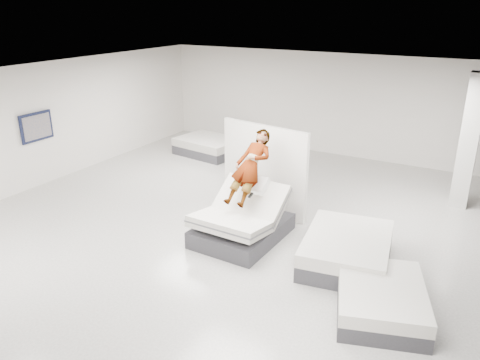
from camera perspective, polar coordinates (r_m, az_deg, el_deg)
The scene contains 10 objects.
room at distance 9.03m, azimuth -2.44°, elevation 1.23°, with size 14.00×14.04×3.20m.
hero_bed at distance 9.70m, azimuth 0.24°, elevation -5.15°, with size 1.57×2.04×1.22m.
person at distance 9.61m, azimuth 1.24°, elevation 0.29°, with size 0.64×0.42×1.76m, color slate.
remote at distance 9.31m, azimuth 1.31°, elevation -1.87°, with size 0.05×0.14×0.03m, color black.
divider_panel at distance 10.75m, azimuth 2.94°, elevation 1.32°, with size 2.29×0.10×2.08m, color white.
flat_bed_right_far at distance 9.10m, azimuth 12.89°, elevation -8.29°, with size 1.82×2.24×0.56m.
flat_bed_right_near at distance 7.93m, azimuth 16.79°, elevation -13.73°, with size 1.79×2.08×0.48m.
flat_bed_left_far at distance 15.23m, azimuth -3.84°, elevation 4.14°, with size 2.11×1.70×0.53m.
column at distance 12.10m, azimuth 26.12°, elevation 4.19°, with size 0.40×0.40×3.20m, color silver.
wall_poster at distance 13.34m, azimuth -23.56°, elevation 5.97°, with size 0.06×0.95×0.75m.
Camera 1 is at (4.52, -7.20, 4.62)m, focal length 35.00 mm.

